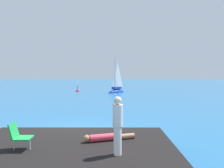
{
  "coord_description": "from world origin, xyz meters",
  "views": [
    {
      "loc": [
        1.81,
        -10.49,
        2.95
      ],
      "look_at": [
        1.11,
        16.1,
        1.46
      ],
      "focal_mm": 35.52,
      "sensor_mm": 36.0,
      "label": 1
    }
  ],
  "objects": [
    {
      "name": "ground_plane",
      "position": [
        0.0,
        0.0,
        0.0
      ],
      "size": [
        160.0,
        160.0,
        0.0
      ],
      "primitive_type": "plane",
      "color": "#236093"
    },
    {
      "name": "boulder_inland",
      "position": [
        0.16,
        -1.66,
        0.0
      ],
      "size": [
        0.69,
        0.87,
        0.59
      ],
      "primitive_type": "cube",
      "rotation": [
        -0.09,
        0.14,
        1.6
      ],
      "color": "black",
      "rests_on": "ground"
    },
    {
      "name": "person_sunbather",
      "position": [
        1.45,
        -3.24,
        0.77
      ],
      "size": [
        1.7,
        0.72,
        0.25
      ],
      "rotation": [
        0.0,
        0.0,
        0.32
      ],
      "color": "#DB384C",
      "rests_on": "shore_ledge"
    },
    {
      "name": "person_standing",
      "position": [
        1.81,
        -4.47,
        1.52
      ],
      "size": [
        0.28,
        0.28,
        1.62
      ],
      "rotation": [
        0.0,
        0.0,
        2.27
      ],
      "color": "white",
      "rests_on": "shore_ledge"
    },
    {
      "name": "beach_chair",
      "position": [
        -1.1,
        -4.16,
        1.09
      ],
      "size": [
        0.61,
        0.5,
        0.8
      ],
      "rotation": [
        0.0,
        0.0,
        0.04
      ],
      "color": "green",
      "rests_on": "shore_ledge"
    },
    {
      "name": "shore_ledge",
      "position": [
        0.34,
        -3.87,
        0.33
      ],
      "size": [
        6.62,
        4.85,
        0.65
      ],
      "primitive_type": "cube",
      "rotation": [
        0.0,
        0.0,
        0.02
      ],
      "color": "black",
      "rests_on": "ground"
    },
    {
      "name": "boulder_seaward",
      "position": [
        1.55,
        -1.66,
        0.0
      ],
      "size": [
        0.74,
        0.89,
        0.54
      ],
      "primitive_type": "cube",
      "rotation": [
        -0.06,
        -0.18,
        1.87
      ],
      "color": "black",
      "rests_on": "ground"
    },
    {
      "name": "sailboat_near",
      "position": [
        1.63,
        20.51,
        0.3
      ],
      "size": [
        2.72,
        2.77,
        5.51
      ],
      "rotation": [
        0.0,
        0.0,
        3.95
      ],
      "color": "#193D99",
      "rests_on": "ground"
    },
    {
      "name": "marker_buoy",
      "position": [
        -4.19,
        22.32,
        0.01
      ],
      "size": [
        0.56,
        0.56,
        1.13
      ],
      "color": "red",
      "rests_on": "ground"
    }
  ]
}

